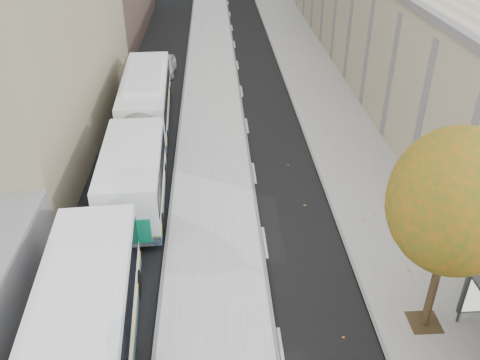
{
  "coord_description": "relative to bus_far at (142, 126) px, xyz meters",
  "views": [
    {
      "loc": [
        -3.68,
        0.49,
        13.87
      ],
      "look_at": [
        -2.67,
        19.2,
        2.5
      ],
      "focal_mm": 38.0,
      "sensor_mm": 36.0,
      "label": 1
    }
  ],
  "objects": [
    {
      "name": "sidewalk",
      "position": [
        11.94,
        8.28,
        -1.64
      ],
      "size": [
        4.75,
        150.0,
        0.08
      ],
      "primitive_type": "cube",
      "color": "gray",
      "rests_on": "ground"
    },
    {
      "name": "bus_far",
      "position": [
        0.0,
        0.0,
        0.0
      ],
      "size": [
        3.47,
        18.56,
        3.08
      ],
      "rotation": [
        0.0,
        0.0,
        0.04
      ],
      "color": "white",
      "rests_on": "ground"
    },
    {
      "name": "distant_car",
      "position": [
        0.24,
        13.49,
        -1.0
      ],
      "size": [
        1.74,
        4.03,
        1.36
      ],
      "primitive_type": "imported",
      "rotation": [
        0.0,
        0.0,
        -0.04
      ],
      "color": "silver",
      "rests_on": "ground"
    },
    {
      "name": "tree_c",
      "position": [
        11.41,
        -13.72,
        3.57
      ],
      "size": [
        4.2,
        4.2,
        7.28
      ],
      "color": "black",
      "rests_on": "sidewalk"
    },
    {
      "name": "bus_platform",
      "position": [
        3.94,
        8.28,
        -1.61
      ],
      "size": [
        4.25,
        150.0,
        0.15
      ],
      "primitive_type": "cube",
      "color": "#B9B9B9",
      "rests_on": "ground"
    }
  ]
}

